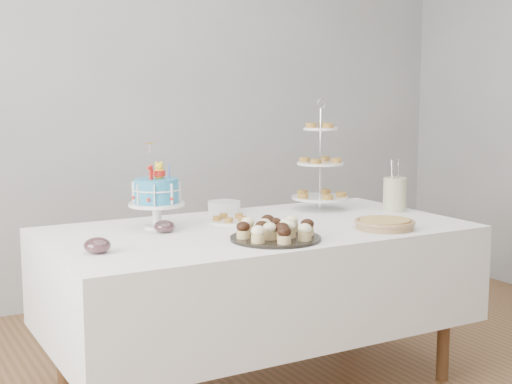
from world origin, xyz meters
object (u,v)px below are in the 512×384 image
plate_stack (224,207)px  utensil_pitcher (395,193)px  jam_bowl_a (97,246)px  table (258,275)px  cupcake_tray (276,230)px  tiered_stand (320,164)px  pastry_plate (230,219)px  pie (385,223)px  jam_bowl_b (164,227)px  birthday_cake (157,205)px

plate_stack → utensil_pitcher: size_ratio=0.62×
jam_bowl_a → utensil_pitcher: 1.65m
table → utensil_pitcher: bearing=2.5°
cupcake_tray → tiered_stand: tiered_stand is taller
cupcake_tray → utensil_pitcher: bearing=19.1°
tiered_stand → pastry_plate: 0.63m
cupcake_tray → pie: cupcake_tray is taller
cupcake_tray → pastry_plate: bearing=87.5°
utensil_pitcher → jam_bowl_b: bearing=159.7°
table → pie: bearing=-33.2°
birthday_cake → pastry_plate: size_ratio=1.77×
plate_stack → pastry_plate: plate_stack is taller
tiered_stand → pastry_plate: (-0.58, -0.10, -0.23)m
table → pie: size_ratio=6.95×
cupcake_tray → plate_stack: cupcake_tray is taller
jam_bowl_b → pastry_plate: bearing=11.9°
jam_bowl_a → pastry_plate: bearing=23.9°
tiered_stand → jam_bowl_a: tiered_stand is taller
pie → jam_bowl_b: bearing=155.5°
table → pie: pie is taller
jam_bowl_b → pie: bearing=-24.5°
birthday_cake → tiered_stand: bearing=-14.2°
table → birthday_cake: birthday_cake is taller
tiered_stand → jam_bowl_b: (-0.95, -0.17, -0.22)m
jam_bowl_b → plate_stack: bearing=34.0°
cupcake_tray → jam_bowl_b: 0.51m
table → pastry_plate: bearing=107.0°
pie → utensil_pitcher: 0.51m
birthday_cake → jam_bowl_b: 0.13m
jam_bowl_a → cupcake_tray: bearing=-9.5°
cupcake_tray → jam_bowl_b: cupcake_tray is taller
plate_stack → pastry_plate: (-0.08, -0.23, -0.02)m
tiered_stand → plate_stack: tiered_stand is taller
plate_stack → jam_bowl_b: bearing=-146.0°
birthday_cake → pie: bearing=-48.3°
tiered_stand → jam_bowl_b: size_ratio=6.17×
table → tiered_stand: (0.53, 0.27, 0.47)m
table → cupcake_tray: 0.40m
birthday_cake → pastry_plate: 0.37m
tiered_stand → plate_stack: bearing=165.2°
table → cupcake_tray: size_ratio=4.98×
table → birthday_cake: bearing=154.7°
pastry_plate → jam_bowl_b: size_ratio=2.35×
table → pie: (0.48, -0.32, 0.25)m
tiered_stand → utensil_pitcher: bearing=-36.6°
jam_bowl_a → utensil_pitcher: (1.64, 0.19, 0.07)m
cupcake_tray → jam_bowl_a: (-0.73, 0.12, -0.01)m
cupcake_tray → pie: bearing=-3.8°
pastry_plate → jam_bowl_a: jam_bowl_a is taller
pastry_plate → jam_bowl_b: (-0.37, -0.08, 0.01)m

